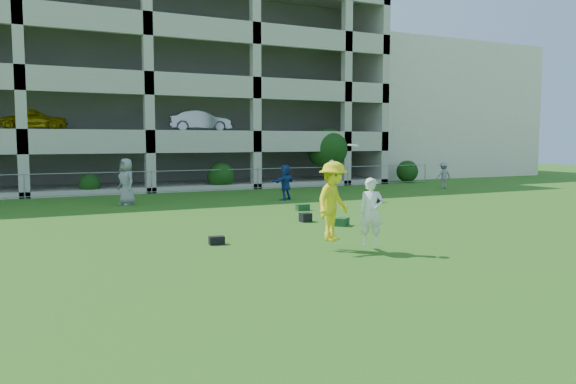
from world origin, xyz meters
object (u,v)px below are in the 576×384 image
stucco_building (403,113)px  parking_garage (120,90)px  bystander_c (126,182)px  bystander_f (444,175)px  bystander_e (331,176)px  frisbee_contest (340,203)px  crate_d (305,217)px  bystander_d (285,182)px

stucco_building → parking_garage: (-23.00, -0.30, 1.01)m
bystander_c → bystander_f: 17.95m
bystander_c → bystander_f: (17.94, 0.57, -0.24)m
stucco_building → bystander_e: 19.21m
parking_garage → frisbee_contest: bearing=-88.1°
bystander_c → crate_d: size_ratio=5.70×
bystander_c → bystander_d: bystander_c is taller
bystander_d → bystander_e: bystander_e is taller
bystander_f → parking_garage: size_ratio=0.05×
stucco_building → bystander_d: 23.81m
bystander_c → frisbee_contest: frisbee_contest is taller
bystander_c → bystander_d: (7.01, -1.11, -0.17)m
bystander_e → crate_d: bearing=70.3°
bystander_e → crate_d: (-6.40, -9.22, -0.71)m
bystander_d → bystander_e: bearing=-174.9°
stucco_building → bystander_e: (-14.15, -12.32, -4.14)m
crate_d → frisbee_contest: size_ratio=0.14×
bystander_f → parking_garage: (-15.84, 12.92, 5.26)m
frisbee_contest → bystander_f: bearing=41.3°
bystander_d → bystander_f: bystander_d is taller
bystander_d → parking_garage: 16.25m
stucco_building → bystander_f: bearing=-118.5°
bystander_c → parking_garage: bearing=150.5°
bystander_d → crate_d: bearing=41.8°
parking_garage → bystander_e: bearing=-53.6°
parking_garage → stucco_building: bearing=0.7°
stucco_building → parking_garage: 23.03m
frisbee_contest → bystander_e: bearing=60.4°
bystander_e → parking_garage: parking_garage is taller
bystander_c → bystander_f: bearing=71.2°
stucco_building → parking_garage: size_ratio=0.53×
stucco_building → parking_garage: bearing=-179.3°
bystander_d → bystander_e: size_ratio=0.96×
bystander_d → frisbee_contest: frisbee_contest is taller
bystander_c → bystander_f: size_ratio=1.32×
bystander_f → frisbee_contest: frisbee_contest is taller
bystander_f → bystander_d: bearing=13.4°
bystander_c → parking_garage: 14.54m
bystander_f → crate_d: bearing=36.6°
bystander_e → bystander_c: bearing=22.7°
frisbee_contest → parking_garage: 26.51m
bystander_e → crate_d: size_ratio=4.92×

